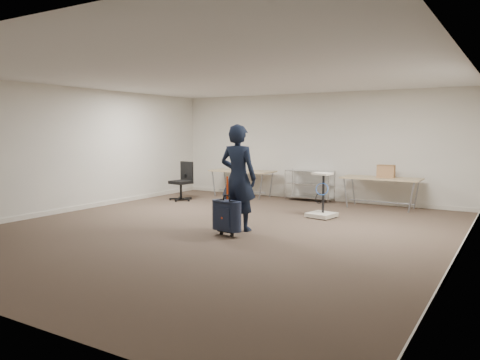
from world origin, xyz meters
The scene contains 10 objects.
ground centered at (0.00, 0.00, 0.00)m, with size 9.00×9.00×0.00m, color #413427.
room_shell centered at (0.00, 1.38, 0.05)m, with size 8.00×9.00×9.00m.
folding_table_left centered at (-1.90, 3.95, 0.68)m, with size 1.80×0.75×0.73m.
folding_table_right centered at (1.90, 3.95, 0.68)m, with size 1.80×0.75×0.73m.
wire_shelf centered at (0.00, 4.20, 0.44)m, with size 1.22×0.47×0.80m.
person centered at (0.29, 0.14, 0.97)m, with size 0.71×0.46×1.94m, color black.
suitcase centered at (0.38, -0.38, 0.35)m, with size 0.41×0.27×1.04m.
office_chair centered at (-2.91, 2.56, 0.31)m, with size 0.61×0.61×1.01m.
equipment_cart centered at (1.16, 2.10, 0.25)m, with size 0.60×0.60×0.95m.
cardboard_box centered at (1.99, 4.03, 0.88)m, with size 0.39×0.29×0.29m, color olive.
Camera 1 is at (4.71, -7.08, 1.82)m, focal length 35.00 mm.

